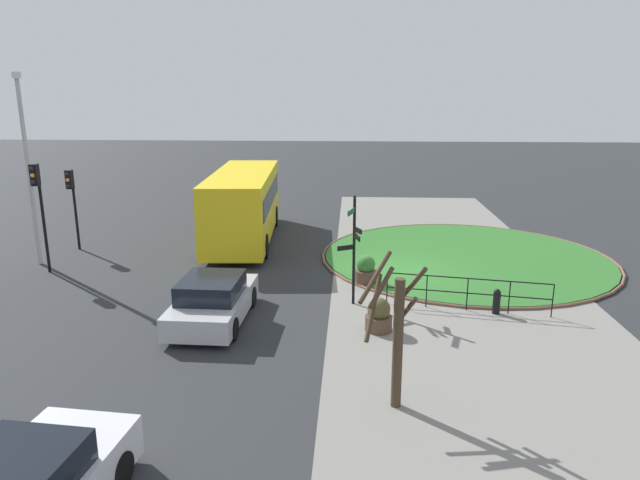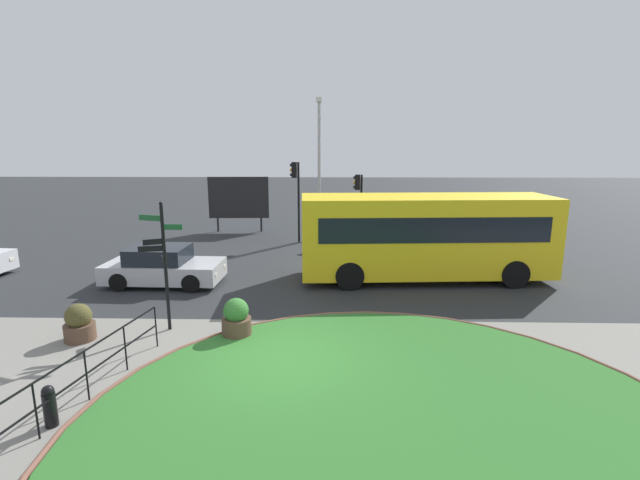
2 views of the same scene
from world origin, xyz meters
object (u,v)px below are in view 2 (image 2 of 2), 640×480
Objects in this scene: bollard_foreground at (50,406)px; billboard_left at (239,198)px; traffic_light_near at (296,184)px; planter_near_signpost at (236,320)px; signpost_directional at (163,258)px; bus_yellow at (426,235)px; traffic_light_far at (359,192)px; lamppost_tall at (319,164)px; car_near_lane at (163,267)px; planter_kerbside at (79,324)px.

bollard_foreground is 0.23× the size of billboard_left.
planter_near_signpost is (-0.67, -11.88, -2.50)m from traffic_light_near.
traffic_light_near is (3.21, 15.80, 2.58)m from bollard_foreground.
signpost_directional is 0.38× the size of bus_yellow.
signpost_directional is 2.57m from planter_near_signpost.
billboard_left is 15.05m from planter_near_signpost.
traffic_light_far reaches higher than billboard_left.
planter_near_signpost is (2.54, 3.92, 0.08)m from bollard_foreground.
traffic_light_near is 3.25m from traffic_light_far.
lamppost_tall is (3.82, 12.36, 1.90)m from signpost_directional.
car_near_lane is (-1.60, 4.10, -1.39)m from signpost_directional.
signpost_directional is 1.03× the size of billboard_left.
traffic_light_near is at bearing 68.93° from planter_kerbside.
signpost_directional is at bearing -89.36° from billboard_left.
car_near_lane is at bearing 85.04° from planter_kerbside.
signpost_directional reaches higher than planter_near_signpost.
traffic_light_far is at bearing 63.60° from signpost_directional.
traffic_light_far reaches higher than car_near_lane.
lamppost_tall is 5.43m from billboard_left.
traffic_light_far is at bearing 57.84° from planter_kerbside.
lamppost_tall reaches higher than traffic_light_far.
bus_yellow is 8.13m from planter_near_signpost.
billboard_left is (0.74, 10.15, 1.28)m from car_near_lane.
lamppost_tall is 2.12× the size of billboard_left.
bollard_foreground is at bearing -104.62° from lamppost_tall.
planter_kerbside is (-5.84, -13.09, -3.49)m from lamppost_tall.
planter_kerbside reaches higher than bollard_foreground.
signpost_directional is 0.85× the size of car_near_lane.
bus_yellow is 12.81m from billboard_left.
lamppost_tall reaches higher than bus_yellow.
bollard_foreground is at bearing -122.96° from planter_near_signpost.
lamppost_tall is (5.42, 8.26, 3.29)m from car_near_lane.
traffic_light_near is 3.83× the size of planter_near_signpost.
planter_kerbside is at bearing -160.18° from signpost_directional.
traffic_light_near is (4.26, 7.33, 2.34)m from car_near_lane.
lamppost_tall is at bearing -13.60° from traffic_light_far.
billboard_left is 15.10m from planter_kerbside.
planter_near_signpost reaches higher than planter_kerbside.
billboard_left is at bearing 129.91° from bus_yellow.
signpost_directional is at bearing 65.02° from traffic_light_far.
car_near_lane is at bearing -96.99° from billboard_left.
bus_yellow is at bearing -49.35° from billboard_left.
signpost_directional is at bearing 19.82° from planter_kerbside.
traffic_light_far is 2.54m from lamppost_tall.
bus_yellow reaches higher than car_near_lane.
traffic_light_near reaches higher than planter_kerbside.
signpost_directional is 0.86× the size of traffic_light_near.
signpost_directional reaches higher than planter_kerbside.
bollard_foreground is 12.68m from bus_yellow.
car_near_lane is 1.21× the size of billboard_left.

